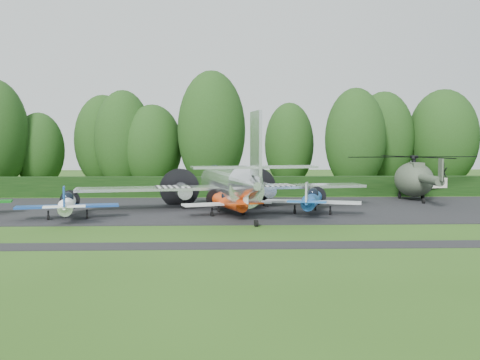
{
  "coord_description": "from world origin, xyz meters",
  "views": [
    {
      "loc": [
        3.36,
        -33.15,
        5.16
      ],
      "look_at": [
        4.86,
        7.83,
        2.5
      ],
      "focal_mm": 40.0,
      "sensor_mm": 36.0,
      "label": 1
    }
  ],
  "objects_px": {
    "transport_plane": "(228,184)",
    "light_plane_orange": "(229,202)",
    "light_plane_white": "(67,204)",
    "helicopter": "(414,176)",
    "light_plane_blue": "(312,200)",
    "sign_board": "(438,184)"
  },
  "relations": [
    {
      "from": "transport_plane",
      "to": "light_plane_orange",
      "type": "xyz_separation_m",
      "value": [
        0.01,
        -3.7,
        -1.06
      ]
    },
    {
      "from": "light_plane_white",
      "to": "helicopter",
      "type": "height_order",
      "value": "helicopter"
    },
    {
      "from": "light_plane_blue",
      "to": "sign_board",
      "type": "height_order",
      "value": "light_plane_blue"
    },
    {
      "from": "light_plane_blue",
      "to": "sign_board",
      "type": "distance_m",
      "value": 20.96
    },
    {
      "from": "transport_plane",
      "to": "light_plane_blue",
      "type": "relative_size",
      "value": 3.18
    },
    {
      "from": "light_plane_white",
      "to": "light_plane_blue",
      "type": "relative_size",
      "value": 0.97
    },
    {
      "from": "sign_board",
      "to": "light_plane_white",
      "type": "bearing_deg",
      "value": -143.68
    },
    {
      "from": "transport_plane",
      "to": "sign_board",
      "type": "bearing_deg",
      "value": 37.65
    },
    {
      "from": "helicopter",
      "to": "light_plane_blue",
      "type": "bearing_deg",
      "value": -143.55
    },
    {
      "from": "light_plane_blue",
      "to": "sign_board",
      "type": "xyz_separation_m",
      "value": [
        15.35,
        14.27,
        0.14
      ]
    },
    {
      "from": "helicopter",
      "to": "sign_board",
      "type": "bearing_deg",
      "value": 38.0
    },
    {
      "from": "transport_plane",
      "to": "helicopter",
      "type": "height_order",
      "value": "transport_plane"
    },
    {
      "from": "light_plane_orange",
      "to": "light_plane_white",
      "type": "bearing_deg",
      "value": -153.0
    },
    {
      "from": "helicopter",
      "to": "sign_board",
      "type": "relative_size",
      "value": 4.57
    },
    {
      "from": "light_plane_orange",
      "to": "sign_board",
      "type": "height_order",
      "value": "light_plane_orange"
    },
    {
      "from": "light_plane_blue",
      "to": "helicopter",
      "type": "bearing_deg",
      "value": 26.72
    },
    {
      "from": "light_plane_white",
      "to": "helicopter",
      "type": "bearing_deg",
      "value": 36.34
    },
    {
      "from": "sign_board",
      "to": "transport_plane",
      "type": "bearing_deg",
      "value": -143.05
    },
    {
      "from": "transport_plane",
      "to": "light_plane_white",
      "type": "xyz_separation_m",
      "value": [
        -11.15,
        -5.27,
        -1.02
      ]
    },
    {
      "from": "sign_board",
      "to": "light_plane_blue",
      "type": "bearing_deg",
      "value": -127.31
    },
    {
      "from": "light_plane_blue",
      "to": "light_plane_orange",
      "type": "bearing_deg",
      "value": 168.42
    },
    {
      "from": "light_plane_white",
      "to": "transport_plane",
      "type": "bearing_deg",
      "value": 38.06
    }
  ]
}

